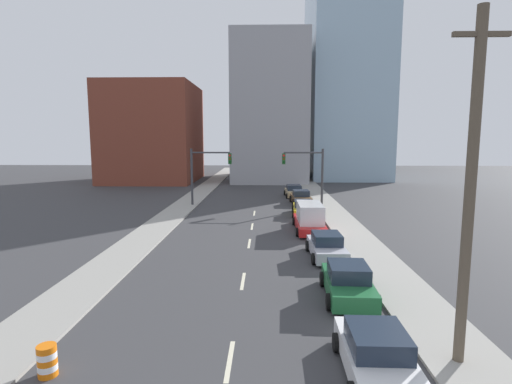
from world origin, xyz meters
name	(u,v)px	position (x,y,z in m)	size (l,w,h in m)	color
sidewalk_left	(198,194)	(-7.45, 45.13, 0.06)	(2.79, 90.26, 0.12)	gray
sidewalk_right	(317,195)	(7.45, 45.13, 0.06)	(2.79, 90.26, 0.12)	gray
lane_stripe_at_8m	(230,360)	(0.00, 7.57, 0.00)	(0.16, 2.40, 0.01)	beige
lane_stripe_at_15m	(243,281)	(0.00, 14.71, 0.00)	(0.16, 2.40, 0.01)	beige
lane_stripe_at_22m	(249,243)	(0.00, 21.81, 0.00)	(0.16, 2.40, 0.01)	beige
lane_stripe_at_27m	(252,226)	(0.00, 27.02, 0.00)	(0.16, 2.40, 0.01)	beige
lane_stripe_at_33m	(254,213)	(0.00, 32.76, 0.00)	(0.16, 2.40, 0.01)	beige
building_brick_left	(153,133)	(-17.51, 61.44, 7.80)	(14.00, 16.00, 15.60)	brown
building_office_center	(269,112)	(1.57, 65.44, 11.57)	(12.00, 20.00, 23.13)	#99999E
building_glass_right	(346,67)	(15.12, 69.44, 19.58)	(13.00, 20.00, 39.16)	#99B7CC
traffic_signal_left	(204,169)	(-5.39, 36.82, 3.86)	(4.27, 0.35, 5.95)	#38383D
traffic_signal_right	(310,169)	(5.64, 36.82, 3.86)	(4.27, 0.35, 5.95)	#38383D
utility_pole_right_near	(470,190)	(7.15, 7.59, 5.47)	(1.60, 0.32, 10.68)	brown
traffic_barrel	(47,361)	(-5.31, 6.62, 0.47)	(0.56, 0.56, 0.95)	orange
sedan_white	(377,355)	(4.42, 6.88, 0.66)	(2.18, 4.32, 1.45)	silver
sedan_green	(348,282)	(4.75, 12.75, 0.70)	(2.30, 4.40, 1.53)	#1E6033
sedan_silver	(327,246)	(4.70, 18.76, 0.67)	(2.18, 4.41, 1.47)	#B2B2BC
box_truck_red	(310,218)	(4.43, 25.61, 1.01)	(2.31, 6.06, 2.14)	red
sedan_yellow	(303,208)	(4.49, 32.05, 0.63)	(2.19, 4.75, 1.35)	gold
sedan_brown	(301,198)	(4.86, 38.40, 0.67)	(2.31, 4.29, 1.47)	brown
sedan_tan	(294,191)	(4.44, 43.51, 0.65)	(2.31, 4.51, 1.44)	tan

